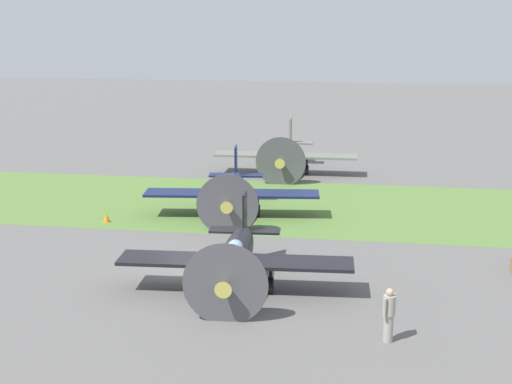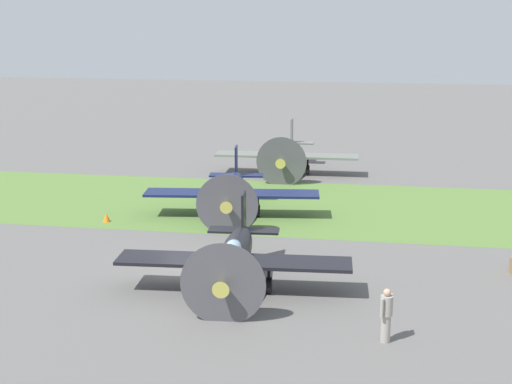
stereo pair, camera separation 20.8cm
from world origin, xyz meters
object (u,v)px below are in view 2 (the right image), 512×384
at_px(airplane_wingman, 232,190).
at_px(runway_marker_cone, 106,217).
at_px(airplane_lead, 234,256).
at_px(airplane_trail, 287,153).
at_px(ground_crew_chief, 386,314).

distance_m(airplane_wingman, runway_marker_cone, 6.24).
height_order(airplane_lead, runway_marker_cone, airplane_lead).
relative_size(airplane_trail, ground_crew_chief, 5.13).
height_order(airplane_lead, ground_crew_chief, airplane_lead).
xyz_separation_m(airplane_lead, runway_marker_cone, (7.77, -7.63, -1.05)).
distance_m(airplane_wingman, ground_crew_chief, 15.32).
bearing_deg(airplane_lead, airplane_trail, -92.00).
bearing_deg(airplane_wingman, airplane_lead, 94.94).
distance_m(airplane_wingman, airplane_trail, 10.11).
distance_m(airplane_trail, runway_marker_cone, 14.22).
height_order(ground_crew_chief, runway_marker_cone, ground_crew_chief).
relative_size(airplane_wingman, ground_crew_chief, 5.02).
relative_size(ground_crew_chief, runway_marker_cone, 3.93).
bearing_deg(airplane_trail, ground_crew_chief, 103.23).
xyz_separation_m(airplane_trail, runway_marker_cone, (7.25, 12.18, -1.11)).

